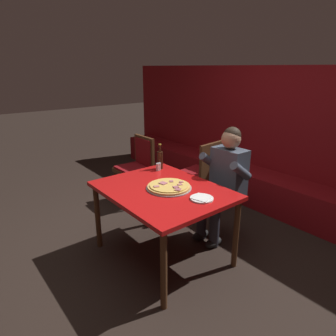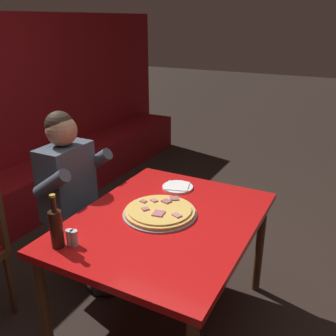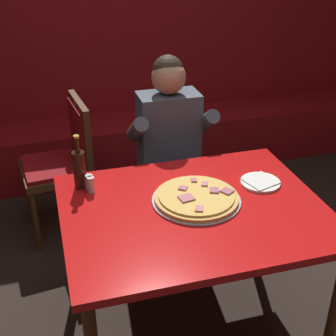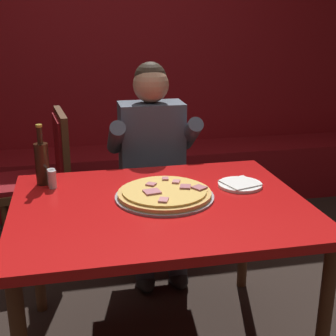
# 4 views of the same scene
# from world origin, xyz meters

# --- Properties ---
(ground_plane) EXTENTS (24.00, 24.00, 0.00)m
(ground_plane) POSITION_xyz_m (0.00, 0.00, 0.00)
(ground_plane) COLOR black
(booth_wall_panel) EXTENTS (6.80, 0.16, 1.90)m
(booth_wall_panel) POSITION_xyz_m (0.00, 2.18, 0.95)
(booth_wall_panel) COLOR maroon
(booth_wall_panel) RESTS_ON ground_plane
(booth_bench) EXTENTS (6.46, 0.48, 0.46)m
(booth_bench) POSITION_xyz_m (0.00, 1.86, 0.23)
(booth_bench) COLOR maroon
(booth_bench) RESTS_ON ground_plane
(main_dining_table) EXTENTS (1.27, 1.00, 0.76)m
(main_dining_table) POSITION_xyz_m (0.00, 0.00, 0.68)
(main_dining_table) COLOR #4C2D19
(main_dining_table) RESTS_ON ground_plane
(pizza) EXTENTS (0.44, 0.44, 0.05)m
(pizza) POSITION_xyz_m (0.03, 0.05, 0.77)
(pizza) COLOR #9E9EA3
(pizza) RESTS_ON main_dining_table
(plate_white_paper) EXTENTS (0.21, 0.21, 0.02)m
(plate_white_paper) POSITION_xyz_m (0.41, 0.12, 0.76)
(plate_white_paper) COLOR white
(plate_white_paper) RESTS_ON main_dining_table
(beer_bottle) EXTENTS (0.07, 0.07, 0.29)m
(beer_bottle) POSITION_xyz_m (-0.50, 0.35, 0.87)
(beer_bottle) COLOR black
(beer_bottle) RESTS_ON main_dining_table
(shaker_red_pepper_flakes) EXTENTS (0.04, 0.04, 0.09)m
(shaker_red_pepper_flakes) POSITION_xyz_m (-0.46, 0.28, 0.79)
(shaker_red_pepper_flakes) COLOR silver
(shaker_red_pepper_flakes) RESTS_ON main_dining_table
(shaker_parmesan) EXTENTS (0.04, 0.04, 0.09)m
(shaker_parmesan) POSITION_xyz_m (-0.46, 0.30, 0.79)
(shaker_parmesan) COLOR silver
(shaker_parmesan) RESTS_ON main_dining_table
(diner_seated_blue_shirt) EXTENTS (0.53, 0.53, 1.27)m
(diner_seated_blue_shirt) POSITION_xyz_m (0.11, 0.75, 0.71)
(diner_seated_blue_shirt) COLOR black
(diner_seated_blue_shirt) RESTS_ON ground_plane
(dining_chair_near_right) EXTENTS (0.49, 0.49, 0.95)m
(dining_chair_near_right) POSITION_xyz_m (-0.54, 1.10, 0.56)
(dining_chair_near_right) COLOR #4C2D19
(dining_chair_near_right) RESTS_ON ground_plane
(dining_chair_far_left) EXTENTS (0.44, 0.44, 0.95)m
(dining_chair_far_left) POSITION_xyz_m (-1.31, 0.56, 0.56)
(dining_chair_far_left) COLOR #4C2D19
(dining_chair_far_left) RESTS_ON ground_plane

